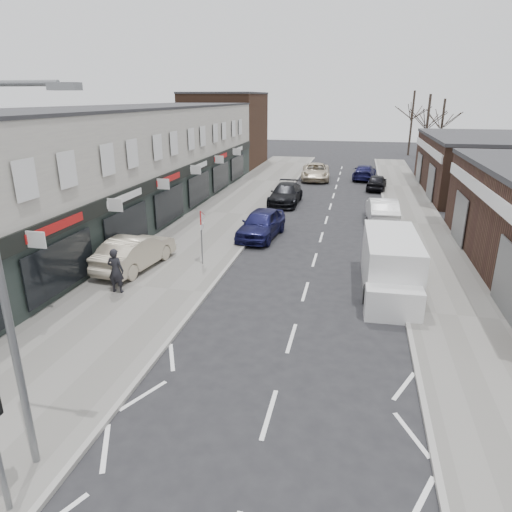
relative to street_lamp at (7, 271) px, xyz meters
The scene contains 20 objects.
ground 6.52m from the street_lamp, 10.03° to the left, with size 160.00×160.00×0.00m, color black.
pavement_left 23.36m from the street_lamp, 95.57° to the left, with size 5.50×64.00×0.12m, color slate.
pavement_right 25.42m from the street_lamp, 65.74° to the left, with size 3.50×64.00×0.12m, color slate.
shop_terrace_left 22.22m from the street_lamp, 113.85° to the left, with size 8.00×41.00×7.10m, color beige.
brick_block_far 46.68m from the street_lamp, 101.09° to the left, with size 8.00×10.00×8.00m, color #42291C.
right_unit_far 38.81m from the street_lamp, 63.93° to the left, with size 10.00×16.00×4.50m, color #3B251A.
tree_far_a 50.85m from the street_lamp, 74.51° to the left, with size 3.60×3.60×8.00m, color #382D26, non-canonical shape.
tree_far_b 57.28m from the street_lamp, 73.70° to the left, with size 3.60×3.60×7.50m, color #382D26, non-canonical shape.
tree_far_c 62.35m from the street_lamp, 77.91° to the left, with size 3.60×3.60×8.50m, color #382D26, non-canonical shape.
street_lamp is the anchor object (origin of this frame).
warning_sign 13.04m from the street_lamp, 92.84° to the left, with size 0.12×0.80×2.70m.
white_van 14.57m from the street_lamp, 55.91° to the left, with size 2.26×6.00×2.31m.
sedan_on_pavement 12.69m from the street_lamp, 106.92° to the left, with size 1.66×4.77×1.57m, color #B9AD94.
pedestrian 9.97m from the street_lamp, 108.70° to the left, with size 0.68×0.45×1.87m, color black.
parked_car_left_a 18.45m from the street_lamp, 86.43° to the left, with size 1.93×4.81×1.64m, color #151541.
parked_car_left_b 27.28m from the street_lamp, 87.61° to the left, with size 2.12×5.22×1.52m, color black.
parked_car_left_c 38.35m from the street_lamp, 86.51° to the left, with size 2.62×5.69×1.58m, color beige.
parked_car_right_a 24.54m from the street_lamp, 70.67° to the left, with size 1.73×4.95×1.63m, color silver.
parked_car_right_b 35.32m from the street_lamp, 76.78° to the left, with size 1.59×3.96×1.35m, color black.
parked_car_right_c 40.19m from the street_lamp, 79.94° to the left, with size 2.00×4.91×1.43m, color #121239.
Camera 1 is at (1.77, -7.57, 7.72)m, focal length 32.00 mm.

